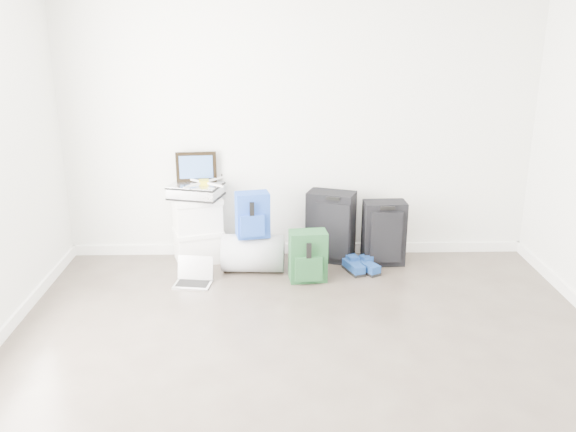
{
  "coord_description": "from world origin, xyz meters",
  "views": [
    {
      "loc": [
        -0.24,
        -3.24,
        2.26
      ],
      "look_at": [
        -0.12,
        1.9,
        0.59
      ],
      "focal_mm": 38.0,
      "sensor_mm": 36.0,
      "label": 1
    }
  ],
  "objects_px": {
    "duffel_bag": "(253,253)",
    "briefcase": "(196,191)",
    "large_suitcase": "(331,226)",
    "carry_on": "(384,233)",
    "boxes_stack": "(198,229)",
    "laptop": "(194,277)"
  },
  "relations": [
    {
      "from": "briefcase",
      "to": "carry_on",
      "type": "xyz_separation_m",
      "value": [
        1.78,
        -0.13,
        -0.39
      ]
    },
    {
      "from": "boxes_stack",
      "to": "briefcase",
      "type": "height_order",
      "value": "briefcase"
    },
    {
      "from": "large_suitcase",
      "to": "laptop",
      "type": "xyz_separation_m",
      "value": [
        -1.27,
        -0.53,
        -0.29
      ]
    },
    {
      "from": "carry_on",
      "to": "duffel_bag",
      "type": "bearing_deg",
      "value": -175.41
    },
    {
      "from": "laptop",
      "to": "duffel_bag",
      "type": "bearing_deg",
      "value": 35.24
    },
    {
      "from": "boxes_stack",
      "to": "laptop",
      "type": "distance_m",
      "value": 0.61
    },
    {
      "from": "boxes_stack",
      "to": "carry_on",
      "type": "relative_size",
      "value": 1.03
    },
    {
      "from": "briefcase",
      "to": "carry_on",
      "type": "height_order",
      "value": "briefcase"
    },
    {
      "from": "duffel_bag",
      "to": "large_suitcase",
      "type": "height_order",
      "value": "large_suitcase"
    },
    {
      "from": "duffel_bag",
      "to": "laptop",
      "type": "height_order",
      "value": "duffel_bag"
    },
    {
      "from": "duffel_bag",
      "to": "carry_on",
      "type": "bearing_deg",
      "value": 10.65
    },
    {
      "from": "duffel_bag",
      "to": "laptop",
      "type": "bearing_deg",
      "value": -149.19
    },
    {
      "from": "briefcase",
      "to": "duffel_bag",
      "type": "bearing_deg",
      "value": -11.86
    },
    {
      "from": "duffel_bag",
      "to": "briefcase",
      "type": "bearing_deg",
      "value": 156.55
    },
    {
      "from": "briefcase",
      "to": "duffel_bag",
      "type": "height_order",
      "value": "briefcase"
    },
    {
      "from": "boxes_stack",
      "to": "briefcase",
      "type": "relative_size",
      "value": 1.38
    },
    {
      "from": "large_suitcase",
      "to": "laptop",
      "type": "relative_size",
      "value": 1.95
    },
    {
      "from": "boxes_stack",
      "to": "duffel_bag",
      "type": "relative_size",
      "value": 1.12
    },
    {
      "from": "large_suitcase",
      "to": "carry_on",
      "type": "height_order",
      "value": "large_suitcase"
    },
    {
      "from": "briefcase",
      "to": "laptop",
      "type": "distance_m",
      "value": 0.85
    },
    {
      "from": "boxes_stack",
      "to": "large_suitcase",
      "type": "height_order",
      "value": "large_suitcase"
    },
    {
      "from": "carry_on",
      "to": "laptop",
      "type": "distance_m",
      "value": 1.83
    }
  ]
}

